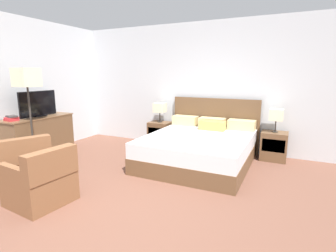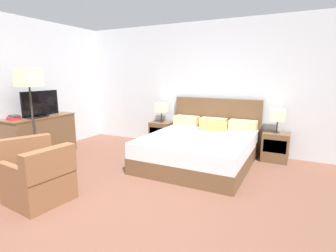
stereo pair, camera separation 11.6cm
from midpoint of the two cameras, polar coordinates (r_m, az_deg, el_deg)
name	(u,v)px [view 1 (the left image)]	position (r m, az deg, el deg)	size (l,w,h in m)	color
ground_plane	(112,214)	(3.41, -13.19, -18.19)	(9.88, 9.88, 0.00)	brown
wall_back	(202,87)	(5.93, 6.82, 8.51)	(7.23, 0.06, 2.77)	silver
wall_left	(29,88)	(6.15, -28.43, 7.35)	(0.06, 5.09, 2.77)	silver
bed	(200,147)	(4.98, 6.29, -4.60)	(1.90, 2.14, 1.15)	brown
nightstand_left	(160,134)	(6.17, -2.31, -1.68)	(0.48, 0.40, 0.56)	brown
nightstand_right	(274,146)	(5.50, 21.48, -4.09)	(0.48, 0.40, 0.56)	brown
table_lamp_left	(160,108)	(6.06, -2.35, 3.96)	(0.25, 0.25, 0.45)	#332D28
table_lamp_right	(276,115)	(5.38, 21.95, 2.21)	(0.25, 0.25, 0.45)	#332D28
dresser	(39,136)	(5.92, -26.85, -2.01)	(0.56, 1.37, 0.83)	brown
tv	(38,104)	(5.85, -26.94, 4.26)	(0.18, 0.82, 0.50)	black
book_red_cover	(11,120)	(5.57, -31.45, 1.16)	(0.23, 0.17, 0.03)	#B7282D
book_blue_cover	(12,118)	(5.56, -31.43, 1.49)	(0.19, 0.17, 0.04)	#B7282D
book_small_top	(12,116)	(5.54, -31.41, 1.80)	(0.19, 0.14, 0.03)	#383333
armchair_by_window	(24,165)	(4.65, -29.50, -7.45)	(0.91, 0.90, 0.76)	brown
armchair_companion	(42,183)	(3.84, -26.55, -10.97)	(0.75, 0.74, 0.76)	brown
floor_lamp	(27,83)	(5.24, -28.91, 8.16)	(0.35, 0.35, 1.76)	#332D28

